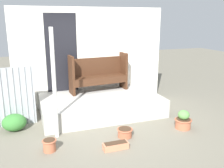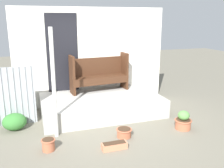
# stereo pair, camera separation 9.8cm
# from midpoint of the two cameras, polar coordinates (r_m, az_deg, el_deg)

# --- Properties ---
(ground_plane) EXTENTS (24.00, 24.00, 0.00)m
(ground_plane) POSITION_cam_midpoint_polar(r_m,az_deg,el_deg) (5.55, -0.78, -9.79)
(ground_plane) COLOR #706B5B
(porch_slab) EXTENTS (2.90, 1.67, 0.44)m
(porch_slab) POSITION_cam_midpoint_polar(r_m,az_deg,el_deg) (6.25, -1.99, -4.80)
(porch_slab) COLOR #B2AFA8
(porch_slab) RESTS_ON ground_plane
(house_wall) EXTENTS (4.10, 0.08, 2.60)m
(house_wall) POSITION_cam_midpoint_polar(r_m,az_deg,el_deg) (6.78, -4.44, 6.22)
(house_wall) COLOR white
(house_wall) RESTS_ON ground_plane
(support_post) EXTENTS (0.08, 0.08, 2.16)m
(support_post) POSITION_cam_midpoint_polar(r_m,az_deg,el_deg) (4.89, -12.62, -0.13)
(support_post) COLOR white
(support_post) RESTS_ON ground_plane
(bench) EXTENTS (1.55, 0.54, 0.98)m
(bench) POSITION_cam_midpoint_polar(r_m,az_deg,el_deg) (6.58, -2.58, 2.63)
(bench) COLOR #422616
(bench) RESTS_ON porch_slab
(flower_pot_left) EXTENTS (0.26, 0.26, 0.22)m
(flower_pot_left) POSITION_cam_midpoint_polar(r_m,az_deg,el_deg) (4.73, -13.75, -13.22)
(flower_pot_left) COLOR #B26042
(flower_pot_left) RESTS_ON ground_plane
(flower_pot_middle) EXTENTS (0.32, 0.32, 0.18)m
(flower_pot_middle) POSITION_cam_midpoint_polar(r_m,az_deg,el_deg) (5.09, 3.34, -10.96)
(flower_pot_middle) COLOR #B26042
(flower_pot_middle) RESTS_ON ground_plane
(flower_pot_right) EXTENTS (0.37, 0.37, 0.41)m
(flower_pot_right) POSITION_cam_midpoint_polar(r_m,az_deg,el_deg) (5.63, 16.46, -8.11)
(flower_pot_right) COLOR #B26042
(flower_pot_right) RESTS_ON ground_plane
(planter_box_rect) EXTENTS (0.47, 0.16, 0.13)m
(planter_box_rect) POSITION_cam_midpoint_polar(r_m,az_deg,el_deg) (4.67, 1.17, -13.94)
(planter_box_rect) COLOR tan
(planter_box_rect) RESTS_ON ground_plane
(shrub_by_fence) EXTENTS (0.50, 0.45, 0.36)m
(shrub_by_fence) POSITION_cam_midpoint_polar(r_m,az_deg,el_deg) (5.74, -20.93, -8.05)
(shrub_by_fence) COLOR #387A33
(shrub_by_fence) RESTS_ON ground_plane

